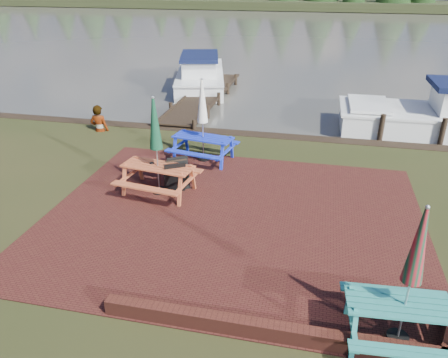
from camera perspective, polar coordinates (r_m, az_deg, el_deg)
ground at (r=9.77m, az=-0.03°, el=-8.06°), size 120.00×120.00×0.00m
paving at (r=10.59m, az=1.16°, el=-5.08°), size 9.00×7.50×0.02m
brick_wall at (r=7.64m, az=12.48°, el=-18.77°), size 6.21×1.79×0.30m
water at (r=45.29m, az=10.81°, el=18.38°), size 120.00×60.00×0.02m
picnic_table_teal at (r=7.49m, az=22.73°, el=-14.19°), size 1.88×1.70×2.47m
picnic_table_red at (r=11.51m, az=-8.69°, el=2.30°), size 2.10×1.93×2.62m
picnic_table_blue at (r=13.48m, az=-2.77°, el=6.01°), size 2.11×1.94×2.56m
chalkboard at (r=11.68m, az=-6.19°, el=0.44°), size 0.60×0.80×0.92m
jetty at (r=20.61m, az=-2.72°, el=10.72°), size 1.76×9.08×1.00m
boat_jetty at (r=23.48m, az=-3.11°, el=13.27°), size 3.92×7.19×1.98m
person at (r=16.73m, az=-16.28°, el=9.20°), size 0.71×0.48×1.94m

